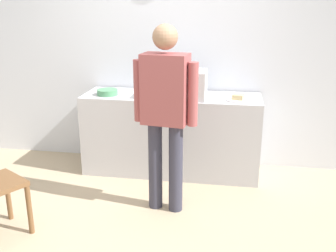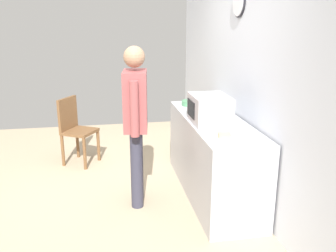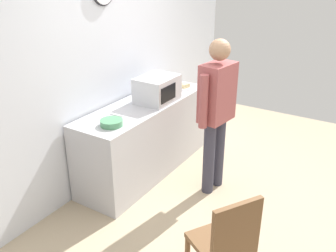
# 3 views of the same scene
# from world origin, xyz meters

# --- Properties ---
(ground_plane) EXTENTS (6.00, 6.00, 0.00)m
(ground_plane) POSITION_xyz_m (0.00, 0.00, 0.00)
(ground_plane) COLOR tan
(back_wall) EXTENTS (5.40, 0.13, 2.60)m
(back_wall) POSITION_xyz_m (-0.00, 1.60, 1.30)
(back_wall) COLOR silver
(back_wall) RESTS_ON ground_plane
(kitchen_counter) EXTENTS (1.97, 0.62, 0.91)m
(kitchen_counter) POSITION_xyz_m (0.17, 1.22, 0.45)
(kitchen_counter) COLOR #B7B7BC
(kitchen_counter) RESTS_ON ground_plane
(microwave) EXTENTS (0.50, 0.39, 0.30)m
(microwave) POSITION_xyz_m (0.30, 1.13, 1.06)
(microwave) COLOR silver
(microwave) RESTS_ON kitchen_counter
(sandwich_plate) EXTENTS (0.25, 0.25, 0.07)m
(sandwich_plate) POSITION_xyz_m (0.89, 1.10, 0.93)
(sandwich_plate) COLOR white
(sandwich_plate) RESTS_ON kitchen_counter
(salad_bowl) EXTENTS (0.23, 0.23, 0.06)m
(salad_bowl) POSITION_xyz_m (-0.54, 1.12, 0.94)
(salad_bowl) COLOR #4C8E60
(salad_bowl) RESTS_ON kitchen_counter
(fork_utensil) EXTENTS (0.03, 0.17, 0.01)m
(fork_utensil) POSITION_xyz_m (-0.31, 1.26, 0.91)
(fork_utensil) COLOR silver
(fork_utensil) RESTS_ON kitchen_counter
(spoon_utensil) EXTENTS (0.17, 0.06, 0.01)m
(spoon_utensil) POSITION_xyz_m (0.67, 1.30, 0.91)
(spoon_utensil) COLOR silver
(spoon_utensil) RESTS_ON kitchen_counter
(person_standing) EXTENTS (0.59, 0.29, 1.73)m
(person_standing) POSITION_xyz_m (0.25, 0.34, 1.01)
(person_standing) COLOR #343444
(person_standing) RESTS_ON ground_plane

